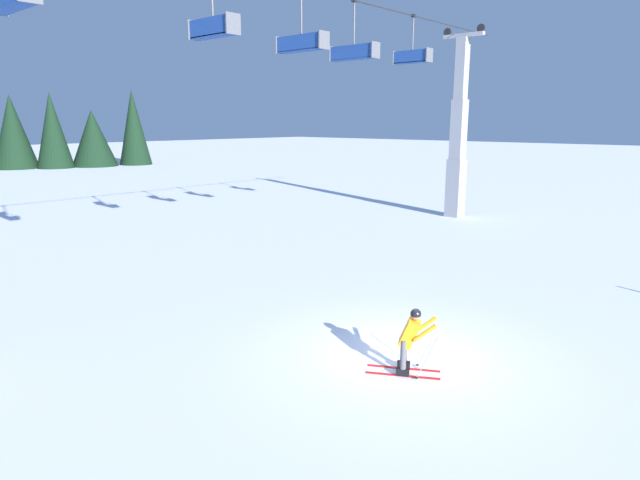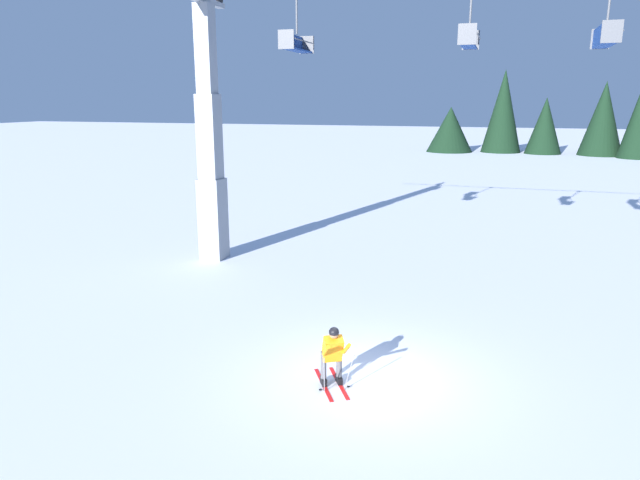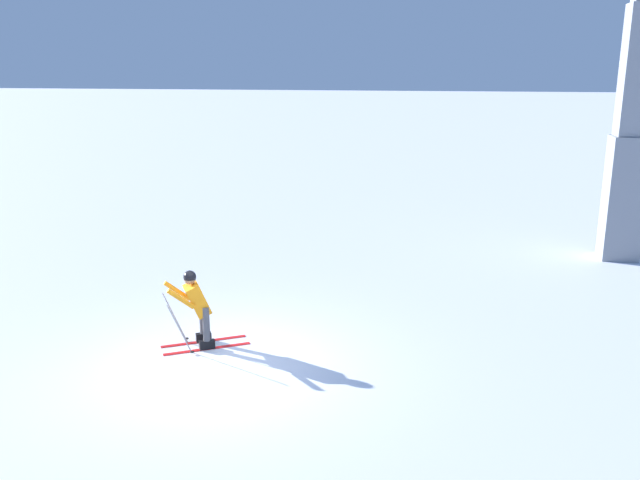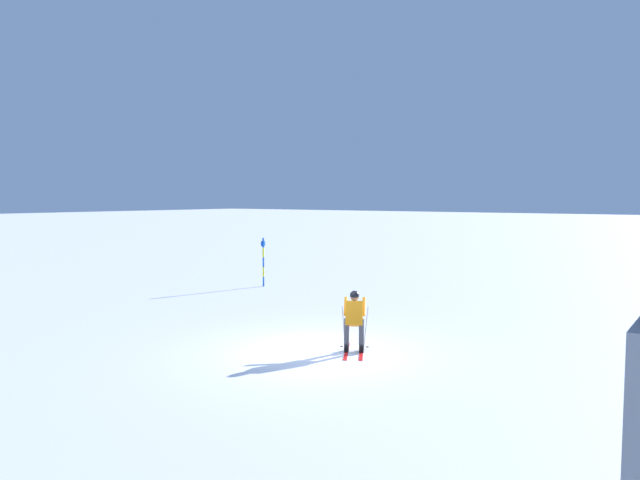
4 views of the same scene
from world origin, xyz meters
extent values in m
plane|color=white|center=(0.00, 0.00, 0.00)|extent=(260.00, 260.00, 0.00)
cube|color=red|center=(-0.61, -0.50, 0.01)|extent=(0.88, 1.42, 0.01)
cube|color=black|center=(-0.61, -0.50, 0.09)|extent=(0.24, 0.30, 0.16)
cylinder|color=#4C4C51|center=(-0.61, -0.50, 0.50)|extent=(0.13, 0.13, 0.65)
cube|color=red|center=(-0.93, -0.68, 0.01)|extent=(0.88, 1.42, 0.01)
cube|color=black|center=(-0.93, -0.68, 0.09)|extent=(0.24, 0.30, 0.16)
cylinder|color=#4C4C51|center=(-0.93, -0.68, 0.50)|extent=(0.13, 0.13, 0.65)
cube|color=orange|center=(-0.71, -0.68, 0.92)|extent=(0.60, 0.61, 0.65)
sphere|color=#997051|center=(-0.66, -0.78, 1.32)|extent=(0.21, 0.21, 0.21)
sphere|color=black|center=(-0.66, -0.78, 1.36)|extent=(0.23, 0.23, 0.23)
cylinder|color=orange|center=(-0.35, -0.85, 1.04)|extent=(0.32, 0.46, 0.43)
cylinder|color=gray|center=(-0.29, -0.85, 0.44)|extent=(0.34, 0.35, 1.11)
cylinder|color=black|center=(-0.34, -0.68, 0.05)|extent=(0.07, 0.07, 0.01)
cylinder|color=orange|center=(-0.75, -1.08, 1.04)|extent=(0.32, 0.46, 0.43)
cylinder|color=gray|center=(-0.77, -1.13, 0.44)|extent=(0.15, 0.45, 1.11)
cylinder|color=black|center=(-0.90, -1.00, 0.05)|extent=(0.07, 0.07, 0.01)
cube|color=gray|center=(-8.37, 8.30, 1.63)|extent=(0.92, 0.92, 3.27)
cube|color=gray|center=(-8.37, 8.30, 4.90)|extent=(0.77, 0.77, 3.27)
camera|label=1|loc=(-10.12, -6.56, 5.36)|focal=30.44mm
camera|label=2|loc=(2.59, -12.10, 6.32)|focal=32.30mm
camera|label=3|loc=(10.07, 3.63, 5.03)|focal=37.34mm
camera|label=4|loc=(-8.23, 11.19, 3.77)|focal=32.46mm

